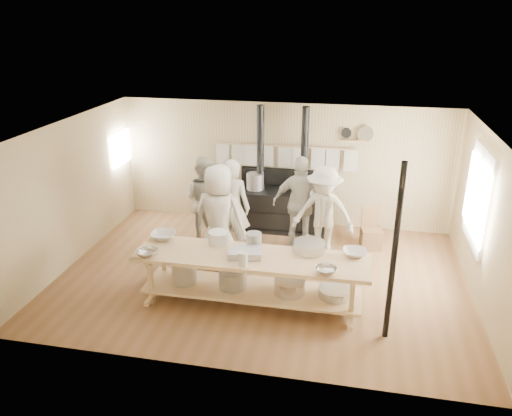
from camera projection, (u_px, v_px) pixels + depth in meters
The scene contains 24 objects.
ground at pixel (262, 276), 8.75m from camera, with size 7.00×7.00×0.00m, color brown.
room_shell at pixel (263, 189), 8.15m from camera, with size 7.00×7.00×7.00m.
window_right at pixel (479, 198), 8.11m from camera, with size 0.09×1.50×1.65m.
left_opening at pixel (121, 148), 10.61m from camera, with size 0.00×0.90×0.90m.
stove at pixel (281, 205), 10.49m from camera, with size 1.90×0.75×2.60m.
towel_rail at pixel (284, 154), 10.37m from camera, with size 3.00×0.04×0.47m.
back_wall_shelf at pixel (357, 136), 9.96m from camera, with size 0.63×0.14×0.32m.
prep_table at pixel (251, 275), 7.74m from camera, with size 3.60×0.90×0.85m.
support_post at pixel (394, 255), 6.67m from camera, with size 0.08×0.08×2.60m, color black.
cook_far_left at pixel (232, 208), 9.24m from camera, with size 0.68×0.45×1.87m, color #B8B5A3.
cook_left at pixel (204, 199), 9.85m from camera, with size 0.84×0.66×1.74m, color #B8B5A3.
cook_center at pixel (219, 217), 8.74m from camera, with size 0.94×0.61×1.92m, color #B8B5A3.
cook_right at pixel (301, 204), 9.45m from camera, with size 1.09×0.45×1.85m, color #B8B5A3.
cook_by_window at pixel (323, 213), 9.11m from camera, with size 1.14×0.66×1.77m, color #B8B5A3.
chair at pixel (371, 236), 9.72m from camera, with size 0.43×0.43×0.81m.
bowl_white_a at pixel (163, 236), 8.19m from camera, with size 0.40×0.40×0.10m, color silver.
bowl_steel_a at pixel (147, 253), 7.58m from camera, with size 0.33×0.33×0.10m, color silver.
bowl_white_b at pixel (355, 253), 7.62m from camera, with size 0.37×0.37×0.09m, color silver.
bowl_steel_b at pixel (326, 271), 7.09m from camera, with size 0.31×0.31×0.10m, color silver.
roasting_pan at pixel (245, 253), 7.58m from camera, with size 0.50×0.34×0.11m, color #B2B2B7.
mixing_bowl_large at pixel (309, 247), 7.73m from camera, with size 0.50×0.50×0.16m, color silver.
bucket_galv at pixel (254, 240), 7.88m from camera, with size 0.25×0.25×0.23m, color gray.
deep_bowl_enamel at pixel (218, 238), 7.99m from camera, with size 0.32×0.32×0.20m, color silver.
pitcher at pixel (243, 259), 7.29m from camera, with size 0.14×0.14×0.22m, color silver.
Camera 1 is at (1.41, -7.56, 4.35)m, focal length 35.00 mm.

